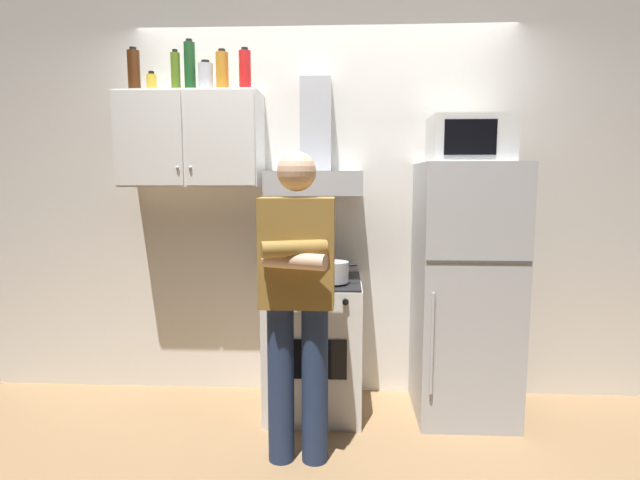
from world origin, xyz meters
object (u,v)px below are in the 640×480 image
Objects in this scene: bottle_olive_oil at (176,72)px; bottle_canister_steel at (206,77)px; bottle_liquor_amber at (222,72)px; bottle_rum_dark at (134,71)px; range_hood at (315,164)px; cooking_pot at (334,272)px; refrigerator at (465,291)px; microwave at (470,139)px; bottle_spice_jar at (152,83)px; person_standing at (297,296)px; bottle_wine_green at (190,67)px; bottle_soda_red at (245,71)px; stove_oven at (314,345)px; upper_cabinet at (192,140)px.

bottle_canister_steel is (0.19, 0.00, -0.03)m from bottle_olive_oil.
bottle_liquor_amber is 0.97× the size of bottle_rum_dark.
range_hood is at bearing 1.63° from bottle_olive_oil.
refrigerator is at bearing 8.32° from cooking_pot.
microwave is 3.72× the size of bottle_spice_jar.
person_standing is 5.92× the size of cooking_pot.
bottle_liquor_amber reaches higher than person_standing.
person_standing is 5.04× the size of bottle_wine_green.
bottle_canister_steel is 0.70× the size of bottle_rum_dark.
microwave is 0.29× the size of person_standing.
bottle_soda_red is at bearing 179.07° from range_hood.
bottle_olive_oil is 1.35× the size of bottle_canister_steel.
stove_oven is 0.77m from person_standing.
cooking_pot is at bearing -14.73° from upper_cabinet.
bottle_olive_oil is at bearing -179.40° from bottle_canister_steel.
bottle_olive_oil is 0.27m from bottle_rum_dark.
microwave is at bearing 32.00° from person_standing.
bottle_spice_jar is at bearing 178.95° from bottle_canister_steel.
bottle_olive_oil is 0.17m from bottle_spice_jar.
stove_oven is 1.95m from bottle_olive_oil.
upper_cabinet is at bearing 176.52° from microwave.
bottle_olive_oil is at bearing 139.67° from person_standing.
range_hood is 0.97m from microwave.
bottle_liquor_amber is 1.02× the size of bottle_olive_oil.
stove_oven is at bearing -179.96° from refrigerator.
upper_cabinet is at bearing 165.27° from cooking_pot.
upper_cabinet is 1.26m from cooking_pot.
bottle_canister_steel reaches higher than stove_oven.
bottle_liquor_amber is 0.46m from bottle_spice_jar.
stove_oven is 1.84m from bottle_canister_steel.
upper_cabinet reaches higher than refrigerator.
stove_oven is at bearing 85.28° from person_standing.
range_hood is at bearing 0.43° from bottle_wine_green.
refrigerator is at bearing -3.58° from bottle_canister_steel.
bottle_canister_steel is (-0.64, 0.71, 1.24)m from person_standing.
range_hood is at bearing 1.92° from bottle_canister_steel.
microwave is 2.51× the size of bottle_canister_steel.
bottle_wine_green reaches higher than person_standing.
microwave is (0.95, 0.02, 1.31)m from stove_oven.
bottle_spice_jar is at bearing -177.70° from bottle_soda_red.
range_hood reaches higher than microwave.
refrigerator is at bearing -4.82° from bottle_liquor_amber.
bottle_rum_dark reaches higher than person_standing.
upper_cabinet is 0.81m from range_hood.
bottle_spice_jar reaches higher than refrigerator.
range_hood is 2.83× the size of bottle_liquor_amber.
microwave is 1.60m from bottle_liquor_amber.
person_standing is 1.67m from bottle_wine_green.
bottle_wine_green reaches higher than cooking_pot.
bottle_spice_jar is (-1.04, 0.11, 1.68)m from stove_oven.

